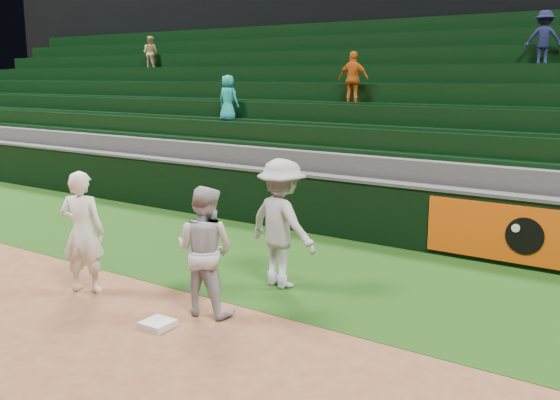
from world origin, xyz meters
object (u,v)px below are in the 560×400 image
object	(u,v)px
first_baseman	(83,232)
base_coach	(282,224)
baserunner	(205,251)
first_base	(158,324)

from	to	relation	value
first_baseman	base_coach	world-z (taller)	base_coach
first_baseman	baserunner	size ratio (longest dim) A/B	1.04
baserunner	base_coach	size ratio (longest dim) A/B	0.90
baserunner	first_base	bearing A→B (deg)	66.24
first_base	base_coach	world-z (taller)	base_coach
first_base	first_baseman	distance (m)	2.15
base_coach	baserunner	bearing A→B (deg)	93.90
base_coach	first_baseman	bearing A→B (deg)	51.44
first_baseman	baserunner	world-z (taller)	first_baseman
first_base	base_coach	xyz separation A→B (m)	(0.41, 2.28, 0.97)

